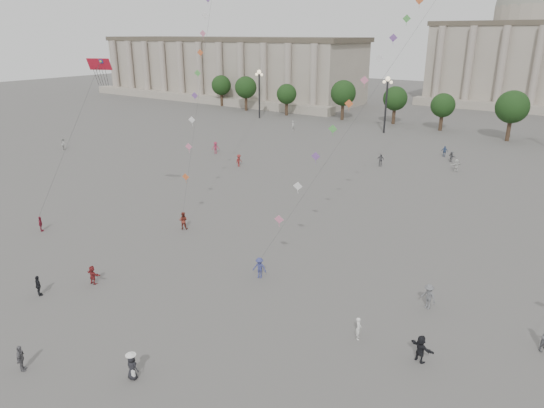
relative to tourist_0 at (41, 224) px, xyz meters
The scene contains 25 objects.
ground 23.20m from the tourist_0, 10.50° to the right, with size 360.00×360.00×0.00m, color #504D4B.
hall_west 104.04m from the tourist_0, 120.20° to the left, with size 84.00×26.22×17.20m.
hall_central 127.77m from the tourist_0, 79.66° to the left, with size 48.30×34.30×35.50m.
tree_row 77.36m from the tourist_0, 72.82° to the left, with size 137.12×5.12×8.00m.
lamp_post_far_west 69.73m from the tourist_0, 108.65° to the left, with size 2.00×0.90×10.65m.
lamp_post_mid_west 66.56m from the tourist_0, 83.23° to the left, with size 2.00×0.90×10.65m.
person_crowd_0 58.00m from the tourist_0, 66.55° to the left, with size 1.00×0.42×1.70m, color #364D7B.
person_crowd_1 37.17m from the tourist_0, 143.97° to the left, with size 0.93×0.73×1.92m, color #B7B8B3.
person_crowd_2 35.00m from the tourist_0, 102.44° to the left, with size 1.24×0.71×1.92m, color #982944.
person_crowd_3 37.04m from the tourist_0, ahead, with size 1.59×0.51×1.72m, color black.
person_crowd_4 52.87m from the tourist_0, 59.26° to the left, with size 1.62×0.52×1.75m, color silver.
person_crowd_6 36.31m from the tourist_0, 12.38° to the left, with size 1.20×0.69×1.85m, color #5E5F63.
person_crowd_10 58.19m from the tourist_0, 97.78° to the left, with size 0.70×0.46×1.92m, color #B2B2AD.
person_crowd_12 56.38m from the tourist_0, 63.76° to the left, with size 1.49×0.47×1.60m, color slate.
person_crowd_13 33.09m from the tourist_0, ahead, with size 0.55×0.36×1.50m, color white.
person_crowd_16 45.49m from the tourist_0, 67.79° to the left, with size 1.07×0.44×1.82m, color #5A595E.
person_crowd_17 30.15m from the tourist_0, 89.05° to the left, with size 1.14×0.65×1.76m, color maroon.
tourist_0 is the anchor object (origin of this frame).
tourist_1 13.43m from the tourist_0, 31.20° to the right, with size 0.94×0.39×1.60m, color black.
tourist_2 13.66m from the tourist_0, 15.11° to the right, with size 1.39×0.44×1.50m, color maroon.
tourist_3 22.27m from the tourist_0, 33.22° to the right, with size 0.95×0.39×1.61m, color slate.
kite_flyer_0 13.81m from the tourist_0, 37.57° to the left, with size 0.86×0.67×1.77m, color maroon.
kite_flyer_1 23.58m from the tourist_0, 11.25° to the left, with size 1.12×0.64×1.73m, color navy.
hat_person 26.00m from the tourist_0, 20.29° to the right, with size 0.79×0.60×1.69m.
dragon_kite 15.82m from the tourist_0, 44.50° to the left, with size 3.70×3.19×15.81m.
Camera 1 is at (20.82, -18.59, 18.31)m, focal length 32.00 mm.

